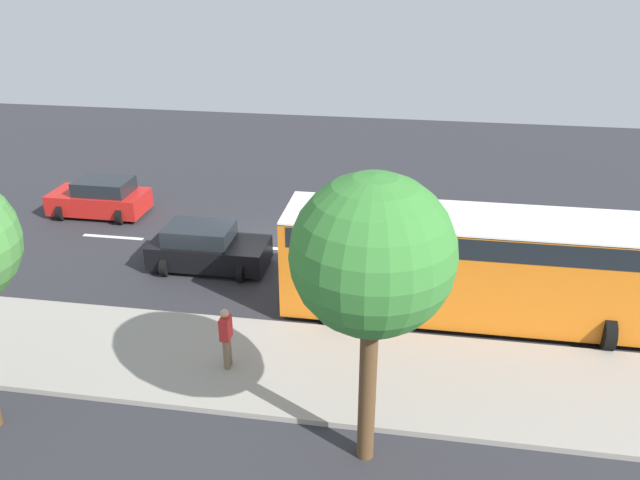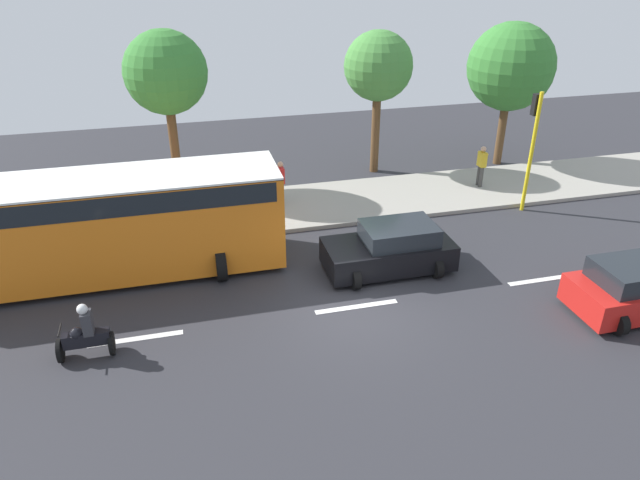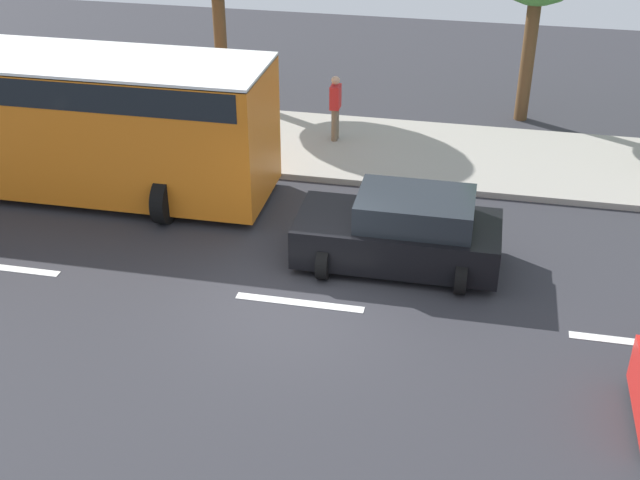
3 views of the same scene
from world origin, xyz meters
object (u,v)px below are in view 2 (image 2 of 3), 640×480
at_px(pedestrian_by_tree, 281,181).
at_px(street_tree_center, 511,67).
at_px(city_bus, 93,222).
at_px(car_black, 390,249).
at_px(motorcycle, 85,335).
at_px(street_tree_south, 166,74).
at_px(traffic_light_corner, 533,135).
at_px(car_red, 639,289).
at_px(pedestrian_near_signal, 481,165).
at_px(street_tree_north, 378,67).

relative_size(pedestrian_by_tree, street_tree_center, 0.27).
xyz_separation_m(city_bus, pedestrian_by_tree, (3.74, -6.31, -0.79)).
relative_size(car_black, street_tree_center, 0.63).
xyz_separation_m(city_bus, motorcycle, (-4.02, 0.05, -1.20)).
bearing_deg(street_tree_south, traffic_light_corner, -111.13).
height_order(pedestrian_by_tree, street_tree_center, street_tree_center).
height_order(car_red, motorcycle, motorcycle).
relative_size(car_black, pedestrian_by_tree, 2.33).
bearing_deg(car_black, pedestrian_by_tree, 23.15).
bearing_deg(pedestrian_near_signal, pedestrian_by_tree, 88.20).
bearing_deg(car_black, city_bus, 78.25).
xyz_separation_m(street_tree_center, street_tree_south, (0.06, 14.34, 0.44)).
bearing_deg(pedestrian_by_tree, street_tree_center, -77.41).
height_order(city_bus, pedestrian_by_tree, city_bus).
bearing_deg(motorcycle, car_red, -96.33).
bearing_deg(street_tree_center, car_red, 168.50).
relative_size(city_bus, pedestrian_near_signal, 6.51).
distance_m(motorcycle, traffic_light_corner, 16.27).
bearing_deg(motorcycle, street_tree_center, -59.13).
relative_size(car_red, city_bus, 0.35).
relative_size(pedestrian_near_signal, street_tree_south, 0.26).
relative_size(pedestrian_near_signal, traffic_light_corner, 0.38).
bearing_deg(traffic_light_corner, city_bus, 94.81).
bearing_deg(traffic_light_corner, pedestrian_by_tree, 74.45).
distance_m(motorcycle, street_tree_center, 20.06).
height_order(motorcycle, street_tree_north, street_tree_north).
height_order(pedestrian_near_signal, pedestrian_by_tree, same).
bearing_deg(pedestrian_near_signal, car_red, 179.60).
relative_size(car_red, street_tree_center, 0.62).
bearing_deg(motorcycle, pedestrian_by_tree, -39.34).
bearing_deg(street_tree_north, motorcycle, 133.64).
distance_m(pedestrian_by_tree, street_tree_north, 6.50).
bearing_deg(pedestrian_by_tree, motorcycle, 140.66).
bearing_deg(motorcycle, street_tree_north, -46.36).
relative_size(pedestrian_by_tree, traffic_light_corner, 0.38).
bearing_deg(city_bus, street_tree_south, -22.41).
bearing_deg(street_tree_north, city_bus, 120.69).
relative_size(street_tree_center, street_tree_north, 1.03).
height_order(city_bus, street_tree_north, street_tree_north).
distance_m(street_tree_center, street_tree_north, 5.87).
bearing_deg(motorcycle, pedestrian_near_signal, -62.82).
bearing_deg(street_tree_center, city_bus, 109.87).
xyz_separation_m(traffic_light_corner, street_tree_north, (5.27, 4.13, 1.60)).
relative_size(pedestrian_near_signal, pedestrian_by_tree, 1.00).
height_order(car_black, street_tree_south, street_tree_south).
xyz_separation_m(car_black, street_tree_center, (7.90, -8.20, 3.63)).
distance_m(car_black, car_red, 6.96).
distance_m(street_tree_center, street_tree_south, 14.34).
height_order(pedestrian_near_signal, street_tree_center, street_tree_center).
xyz_separation_m(car_black, pedestrian_near_signal, (5.28, -5.87, 0.35)).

